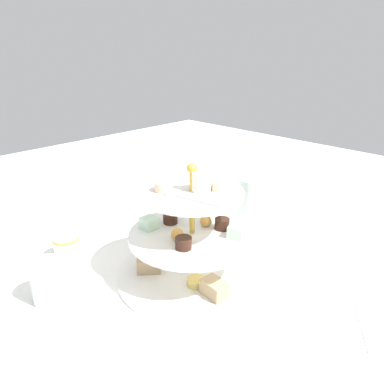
{
  "coord_description": "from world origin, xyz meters",
  "views": [
    {
      "loc": [
        0.46,
        -0.47,
        0.44
      ],
      "look_at": [
        0.0,
        0.0,
        0.18
      ],
      "focal_mm": 35.1,
      "sensor_mm": 36.0,
      "label": 1
    }
  ],
  "objects": [
    {
      "name": "butter_knife_left",
      "position": [
        0.3,
        0.11,
        0.0
      ],
      "size": [
        0.1,
        0.15,
        0.0
      ],
      "primitive_type": "cube",
      "rotation": [
        0.0,
        0.0,
        2.13
      ],
      "color": "silver",
      "rests_on": "ground_plane"
    },
    {
      "name": "tiered_serving_stand",
      "position": [
        0.0,
        -0.0,
        0.07
      ],
      "size": [
        0.3,
        0.3,
        0.24
      ],
      "color": "white",
      "rests_on": "ground_plane"
    },
    {
      "name": "teacup_with_saucer",
      "position": [
        -0.25,
        -0.14,
        0.02
      ],
      "size": [
        0.09,
        0.09,
        0.05
      ],
      "color": "white",
      "rests_on": "ground_plane"
    },
    {
      "name": "ground_plane",
      "position": [
        0.0,
        0.0,
        0.0
      ],
      "size": [
        2.4,
        2.4,
        0.0
      ],
      "primitive_type": "plane",
      "color": "white"
    },
    {
      "name": "water_glass_short_left",
      "position": [
        -0.13,
        -0.24,
        0.04
      ],
      "size": [
        0.06,
        0.06,
        0.08
      ],
      "primitive_type": "cylinder",
      "color": "silver",
      "rests_on": "ground_plane"
    },
    {
      "name": "butter_knife_right",
      "position": [
        -0.31,
        0.09,
        0.0
      ],
      "size": [
        0.05,
        0.17,
        0.0
      ],
      "primitive_type": "cube",
      "rotation": [
        0.0,
        0.0,
        4.51
      ],
      "color": "silver",
      "rests_on": "ground_plane"
    },
    {
      "name": "water_glass_tall_right",
      "position": [
        -0.05,
        0.27,
        0.07
      ],
      "size": [
        0.07,
        0.07,
        0.13
      ],
      "primitive_type": "cylinder",
      "color": "silver",
      "rests_on": "ground_plane"
    }
  ]
}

